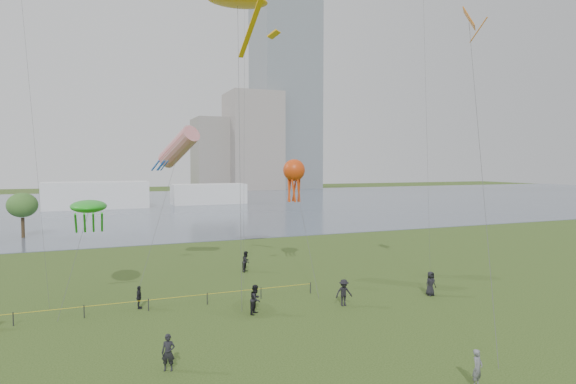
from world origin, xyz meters
name	(u,v)px	position (x,y,z in m)	size (l,w,h in m)	color
ground_plane	(363,362)	(0.00, 0.00, 0.00)	(400.00, 400.00, 0.00)	#263C13
lake	(150,205)	(0.00, 100.00, 0.02)	(400.00, 120.00, 0.08)	#505B6D
tower	(285,43)	(62.00, 168.00, 60.00)	(24.00, 24.00, 120.00)	slate
building_mid	(253,141)	(46.00, 162.00, 19.00)	(20.00, 20.00, 38.00)	gray
building_low	(215,154)	(32.00, 168.00, 14.00)	(16.00, 18.00, 28.00)	gray
pavilion_left	(97,195)	(-12.00, 95.00, 3.00)	(22.00, 8.00, 6.00)	white
pavilion_right	(209,194)	(14.00, 98.00, 2.50)	(18.00, 7.00, 5.00)	silver
fence	(47,313)	(-15.17, 12.72, 0.55)	(24.07, 0.07, 1.05)	black
kite_flyer	(477,368)	(3.38, -4.18, 0.84)	(0.61, 0.40, 1.68)	slate
spectator_a	(256,299)	(-2.52, 9.46, 0.97)	(0.94, 0.74, 1.94)	black
spectator_b	(344,293)	(3.75, 8.86, 0.93)	(1.21, 0.69, 1.87)	black
spectator_c	(139,297)	(-9.59, 13.51, 0.79)	(0.92, 0.39, 1.58)	black
spectator_d	(431,283)	(11.11, 8.80, 0.91)	(0.89, 0.58, 1.82)	black
spectator_f	(168,353)	(-9.13, 2.65, 0.88)	(0.65, 0.42, 1.77)	black
spectator_g	(246,261)	(0.54, 21.71, 0.95)	(0.93, 0.72, 1.91)	black
kite_stingray	(238,1)	(-1.82, 15.65, 22.27)	(4.79, 9.97, 22.74)	#3F3F42
kite_windsock	(179,147)	(-5.41, 22.12, 11.37)	(6.17, 10.02, 13.21)	#3F3F42
kite_creature	(89,207)	(-12.69, 16.51, 6.88)	(3.18, 6.22, 7.34)	#3F3F42
kite_octopus	(294,171)	(4.61, 20.02, 9.26)	(2.72, 9.91, 10.37)	#3F3F42
kite_delta	(471,31)	(11.54, 5.60, 18.86)	(6.92, 10.05, 20.54)	#3F3F42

